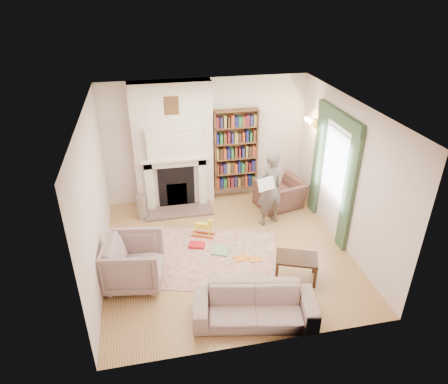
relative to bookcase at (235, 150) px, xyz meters
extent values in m
plane|color=brown|center=(-0.65, -2.12, -1.18)|extent=(4.50, 4.50, 0.00)
plane|color=white|center=(-0.65, -2.12, 1.62)|extent=(4.50, 4.50, 0.00)
plane|color=white|center=(-0.65, 0.13, 0.22)|extent=(4.50, 0.00, 4.50)
plane|color=white|center=(-0.65, -4.37, 0.22)|extent=(4.50, 0.00, 4.50)
plane|color=white|center=(-2.90, -2.12, 0.22)|extent=(0.00, 4.50, 4.50)
plane|color=white|center=(1.60, -2.12, 0.22)|extent=(0.00, 4.50, 4.50)
cube|color=white|center=(-1.40, -0.04, 0.22)|extent=(1.70, 0.35, 2.80)
cube|color=silver|center=(-1.40, -0.33, 0.04)|extent=(1.47, 0.24, 0.05)
cube|color=black|center=(-1.40, -0.24, -0.68)|extent=(0.80, 0.06, 0.96)
cube|color=silver|center=(-1.40, -0.31, 0.38)|extent=(1.15, 0.18, 0.62)
cube|color=brown|center=(0.00, 0.00, 0.00)|extent=(1.00, 0.24, 1.85)
cube|color=silver|center=(1.58, -1.72, 0.27)|extent=(0.02, 0.90, 1.30)
cube|color=#324B30|center=(1.55, -2.42, 0.02)|extent=(0.07, 0.32, 2.40)
cube|color=#324B30|center=(1.55, -1.02, 0.02)|extent=(0.07, 0.32, 2.40)
cube|color=#324B30|center=(1.54, -1.72, 1.20)|extent=(0.09, 1.70, 0.24)
cube|color=beige|center=(-1.01, -2.27, -1.17)|extent=(2.89, 2.50, 0.01)
imported|color=#442D24|center=(0.87, -0.71, -0.85)|extent=(1.16, 1.07, 0.64)
imported|color=#AA9B8C|center=(-2.35, -2.68, -0.75)|extent=(1.07, 1.05, 0.86)
imported|color=#B7A697|center=(-0.59, -3.90, -0.91)|extent=(1.94, 1.05, 0.54)
imported|color=#5B5149|center=(0.42, -1.31, -0.35)|extent=(0.69, 0.56, 1.65)
cube|color=white|center=(0.27, -1.51, -0.13)|extent=(0.38, 0.22, 0.25)
cylinder|color=#94989B|center=(-2.19, -0.59, -0.90)|extent=(0.25, 0.25, 0.55)
cube|color=#C1C846|center=(-0.77, -2.12, -1.15)|extent=(0.43, 0.43, 0.03)
cube|color=red|center=(-1.19, -1.88, -1.14)|extent=(0.35, 0.29, 0.05)
cube|color=red|center=(-0.45, -2.42, -1.16)|extent=(0.27, 0.22, 0.02)
cube|color=red|center=(-0.19, -2.50, -1.16)|extent=(0.25, 0.19, 0.02)
camera|label=1|loc=(-1.95, -8.19, 3.46)|focal=32.00mm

